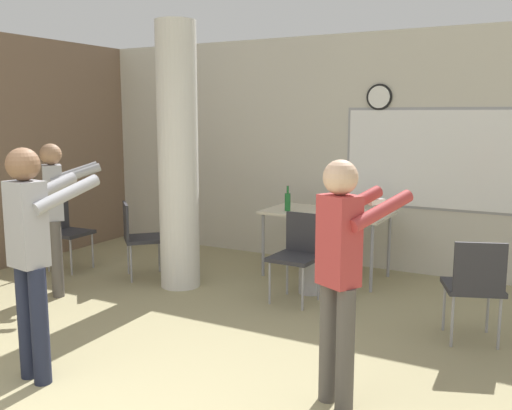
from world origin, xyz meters
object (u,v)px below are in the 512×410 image
Objects in this scene: chair_table_front at (298,251)px; bottle_on_table at (288,201)px; person_playing_side at (342,264)px; person_playing_front at (32,246)px; chair_mid_room at (475,283)px; person_watching_back at (56,207)px; chair_by_left_wall at (65,228)px; chair_near_pillar at (138,234)px; folding_table at (326,216)px.

bottle_on_table is at bearing 122.20° from chair_table_front.
person_playing_front reaches higher than person_playing_side.
chair_table_front is at bearing 121.74° from person_playing_side.
person_playing_side is at bearing -112.54° from chair_mid_room.
bottle_on_table is 2.50m from person_watching_back.
chair_by_left_wall is 3.03m from person_playing_front.
chair_mid_room is (1.71, -0.32, 0.00)m from chair_table_front.
person_watching_back reaches higher than bottle_on_table.
person_playing_front reaches higher than chair_mid_room.
chair_mid_room is (4.64, -0.04, 0.00)m from chair_by_left_wall.
chair_near_pillar is 0.55× the size of person_playing_side.
chair_mid_room is 0.56× the size of person_watching_back.
bottle_on_table is at bearing 22.96° from chair_by_left_wall.
chair_near_pillar is 0.53× the size of person_playing_front.
chair_near_pillar is (-1.92, -0.14, 0.00)m from chair_table_front.
person_playing_side is at bearing -28.49° from chair_near_pillar.
person_playing_side is at bearing -20.42° from chair_by_left_wall.
person_playing_front reaches higher than bottle_on_table.
chair_by_left_wall is at bearing -172.25° from chair_near_pillar.
chair_table_front and chair_near_pillar have the same top height.
bottle_on_table is 0.33× the size of chair_by_left_wall.
bottle_on_table is at bearing 32.05° from chair_near_pillar.
folding_table is 0.96m from chair_table_front.
person_playing_side reaches higher than chair_near_pillar.
chair_table_front is 1.00× the size of chair_near_pillar.
chair_table_front is at bearing 70.16° from person_playing_front.
chair_table_front is (0.07, -0.93, -0.19)m from folding_table.
person_playing_side is at bearing -12.98° from person_watching_back.
folding_table is at bearing 113.37° from person_playing_side.
bottle_on_table is 0.33× the size of chair_table_front.
person_playing_side is (4.04, -1.50, 0.42)m from chair_by_left_wall.
chair_mid_room is 3.39m from person_playing_front.
chair_near_pillar is at bearing 114.14° from person_playing_front.
chair_mid_room is at bearing -2.82° from chair_near_pillar.
chair_by_left_wall is 0.55× the size of person_playing_side.
person_watching_back is 1.99m from person_playing_front.
chair_near_pillar is 2.58m from person_playing_front.
person_playing_side is 0.97× the size of person_playing_front.
chair_by_left_wall is at bearing -157.04° from bottle_on_table.
chair_by_left_wall is (-2.87, -1.21, -0.19)m from folding_table.
chair_table_front and chair_mid_room have the same top height.
person_playing_front is at bearing -161.18° from person_playing_side.
person_watching_back reaches higher than folding_table.
folding_table is 2.92m from person_watching_back.
person_playing_side is (1.58, -2.54, 0.06)m from bottle_on_table.
person_playing_front is at bearing -46.77° from person_watching_back.
chair_by_left_wall is at bearing 179.49° from chair_mid_room.
bottle_on_table is at bearing -157.78° from folding_table.
bottle_on_table is 0.18× the size of person_watching_back.
person_playing_front is (-2.59, -2.14, 0.45)m from chair_mid_room.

